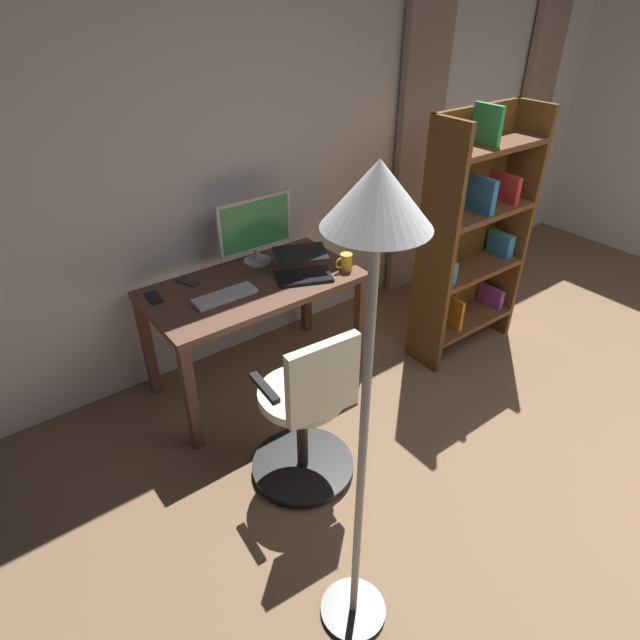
{
  "coord_description": "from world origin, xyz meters",
  "views": [
    {
      "loc": [
        2.6,
        0.04,
        2.31
      ],
      "look_at": [
        1.14,
        -1.89,
        0.76
      ],
      "focal_mm": 30.1,
      "sensor_mm": 36.0,
      "label": 1
    }
  ],
  "objects_px": {
    "office_chair": "(307,413)",
    "bookshelf": "(470,237)",
    "laptop": "(303,268)",
    "cell_phone_by_monitor": "(188,281)",
    "desk": "(254,297)",
    "floor_lamp": "(372,292)",
    "computer_monitor": "(255,227)",
    "computer_keyboard": "(225,296)",
    "cell_phone_face_up": "(154,297)",
    "mug_tea": "(346,262)"
  },
  "relations": [
    {
      "from": "office_chair",
      "to": "bookshelf",
      "type": "xyz_separation_m",
      "value": [
        -1.64,
        -0.4,
        0.38
      ]
    },
    {
      "from": "laptop",
      "to": "bookshelf",
      "type": "bearing_deg",
      "value": -175.89
    },
    {
      "from": "cell_phone_by_monitor",
      "to": "bookshelf",
      "type": "distance_m",
      "value": 1.87
    },
    {
      "from": "desk",
      "to": "floor_lamp",
      "type": "xyz_separation_m",
      "value": [
        0.52,
        1.6,
        0.94
      ]
    },
    {
      "from": "computer_monitor",
      "to": "computer_keyboard",
      "type": "xyz_separation_m",
      "value": [
        0.4,
        0.29,
        -0.23
      ]
    },
    {
      "from": "office_chair",
      "to": "computer_keyboard",
      "type": "distance_m",
      "value": 0.87
    },
    {
      "from": "cell_phone_face_up",
      "to": "mug_tea",
      "type": "relative_size",
      "value": 1.14
    },
    {
      "from": "cell_phone_by_monitor",
      "to": "bookshelf",
      "type": "xyz_separation_m",
      "value": [
        -1.72,
        0.72,
        0.09
      ]
    },
    {
      "from": "cell_phone_face_up",
      "to": "floor_lamp",
      "type": "xyz_separation_m",
      "value": [
        -0.03,
        1.79,
        0.84
      ]
    },
    {
      "from": "cell_phone_by_monitor",
      "to": "mug_tea",
      "type": "bearing_deg",
      "value": 130.71
    },
    {
      "from": "computer_keyboard",
      "to": "bookshelf",
      "type": "height_order",
      "value": "bookshelf"
    },
    {
      "from": "bookshelf",
      "to": "floor_lamp",
      "type": "bearing_deg",
      "value": 30.13
    },
    {
      "from": "bookshelf",
      "to": "office_chair",
      "type": "bearing_deg",
      "value": 13.72
    },
    {
      "from": "laptop",
      "to": "mug_tea",
      "type": "xyz_separation_m",
      "value": [
        -0.26,
        0.1,
        0.0
      ]
    },
    {
      "from": "cell_phone_by_monitor",
      "to": "mug_tea",
      "type": "height_order",
      "value": "mug_tea"
    },
    {
      "from": "computer_monitor",
      "to": "cell_phone_face_up",
      "type": "height_order",
      "value": "computer_monitor"
    },
    {
      "from": "mug_tea",
      "to": "cell_phone_face_up",
      "type": "bearing_deg",
      "value": -19.44
    },
    {
      "from": "desk",
      "to": "floor_lamp",
      "type": "relative_size",
      "value": 0.67
    },
    {
      "from": "cell_phone_by_monitor",
      "to": "floor_lamp",
      "type": "bearing_deg",
      "value": 61.52
    },
    {
      "from": "office_chair",
      "to": "floor_lamp",
      "type": "relative_size",
      "value": 0.5
    },
    {
      "from": "cell_phone_by_monitor",
      "to": "floor_lamp",
      "type": "height_order",
      "value": "floor_lamp"
    },
    {
      "from": "computer_keyboard",
      "to": "floor_lamp",
      "type": "height_order",
      "value": "floor_lamp"
    },
    {
      "from": "computer_monitor",
      "to": "cell_phone_face_up",
      "type": "relative_size",
      "value": 3.59
    },
    {
      "from": "laptop",
      "to": "floor_lamp",
      "type": "xyz_separation_m",
      "value": [
        0.82,
        1.5,
        0.79
      ]
    },
    {
      "from": "office_chair",
      "to": "laptop",
      "type": "height_order",
      "value": "office_chair"
    },
    {
      "from": "desk",
      "to": "cell_phone_face_up",
      "type": "xyz_separation_m",
      "value": [
        0.55,
        -0.18,
        0.11
      ]
    },
    {
      "from": "computer_monitor",
      "to": "mug_tea",
      "type": "height_order",
      "value": "computer_monitor"
    },
    {
      "from": "floor_lamp",
      "to": "bookshelf",
      "type": "bearing_deg",
      "value": -149.87
    },
    {
      "from": "mug_tea",
      "to": "computer_keyboard",
      "type": "bearing_deg",
      "value": -10.62
    },
    {
      "from": "desk",
      "to": "office_chair",
      "type": "relative_size",
      "value": 1.34
    },
    {
      "from": "computer_monitor",
      "to": "computer_keyboard",
      "type": "height_order",
      "value": "computer_monitor"
    },
    {
      "from": "office_chair",
      "to": "bookshelf",
      "type": "relative_size",
      "value": 0.57
    },
    {
      "from": "laptop",
      "to": "cell_phone_face_up",
      "type": "bearing_deg",
      "value": 4.14
    },
    {
      "from": "floor_lamp",
      "to": "computer_keyboard",
      "type": "bearing_deg",
      "value": -100.97
    },
    {
      "from": "computer_keyboard",
      "to": "cell_phone_by_monitor",
      "type": "distance_m",
      "value": 0.32
    },
    {
      "from": "computer_monitor",
      "to": "cell_phone_by_monitor",
      "type": "xyz_separation_m",
      "value": [
        0.49,
        -0.01,
        -0.24
      ]
    },
    {
      "from": "cell_phone_face_up",
      "to": "bookshelf",
      "type": "xyz_separation_m",
      "value": [
        -1.96,
        0.67,
        0.09
      ]
    },
    {
      "from": "laptop",
      "to": "floor_lamp",
      "type": "height_order",
      "value": "floor_lamp"
    },
    {
      "from": "office_chair",
      "to": "computer_keyboard",
      "type": "bearing_deg",
      "value": 93.36
    },
    {
      "from": "desk",
      "to": "computer_keyboard",
      "type": "bearing_deg",
      "value": 15.33
    },
    {
      "from": "desk",
      "to": "bookshelf",
      "type": "height_order",
      "value": "bookshelf"
    },
    {
      "from": "computer_keyboard",
      "to": "cell_phone_face_up",
      "type": "distance_m",
      "value": 0.41
    },
    {
      "from": "computer_keyboard",
      "to": "mug_tea",
      "type": "height_order",
      "value": "mug_tea"
    },
    {
      "from": "mug_tea",
      "to": "office_chair",
      "type": "bearing_deg",
      "value": 40.44
    },
    {
      "from": "floor_lamp",
      "to": "cell_phone_face_up",
      "type": "bearing_deg",
      "value": -89.02
    },
    {
      "from": "bookshelf",
      "to": "floor_lamp",
      "type": "xyz_separation_m",
      "value": [
        1.93,
        1.12,
        0.75
      ]
    },
    {
      "from": "bookshelf",
      "to": "floor_lamp",
      "type": "relative_size",
      "value": 0.87
    },
    {
      "from": "computer_keyboard",
      "to": "cell_phone_by_monitor",
      "type": "height_order",
      "value": "computer_keyboard"
    },
    {
      "from": "desk",
      "to": "computer_monitor",
      "type": "height_order",
      "value": "computer_monitor"
    },
    {
      "from": "mug_tea",
      "to": "cell_phone_by_monitor",
      "type": "bearing_deg",
      "value": -27.31
    }
  ]
}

